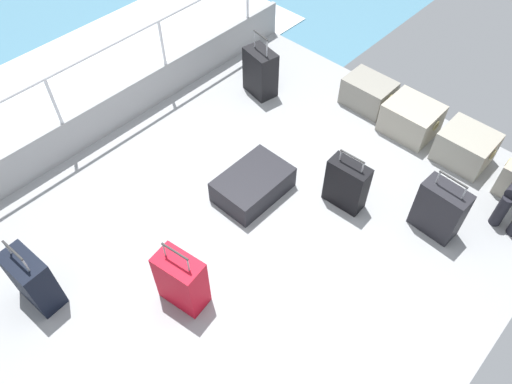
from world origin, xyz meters
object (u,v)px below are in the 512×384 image
Objects in this scene: suitcase_3 at (260,72)px; suitcase_5 at (347,184)px; suitcase_0 at (33,280)px; cargo_crate_0 at (368,93)px; suitcase_4 at (253,184)px; cargo_crate_2 at (466,147)px; suitcase_1 at (439,210)px; cargo_crate_1 at (411,118)px; suitcase_2 at (182,281)px.

suitcase_3 reaches higher than suitcase_5.
suitcase_3 is at bearing 98.98° from suitcase_0.
suitcase_0 reaches higher than cargo_crate_0.
suitcase_4 is (1.06, -1.26, -0.16)m from suitcase_3.
cargo_crate_2 is 0.72× the size of suitcase_3.
suitcase_0 reaches higher than suitcase_1.
suitcase_0 is (-1.18, -3.99, 0.10)m from cargo_crate_1.
suitcase_4 is at bearing -109.20° from cargo_crate_1.
suitcase_3 is at bearing -147.78° from cargo_crate_0.
suitcase_5 reaches higher than cargo_crate_2.
cargo_crate_1 is 0.82× the size of suitcase_0.
cargo_crate_0 is at bearing 82.00° from suitcase_0.
suitcase_3 is at bearing 130.08° from suitcase_4.
suitcase_0 is at bearing -114.88° from cargo_crate_2.
suitcase_2 reaches higher than cargo_crate_0.
suitcase_5 reaches higher than suitcase_4.
suitcase_0 is 1.03× the size of suitcase_1.
suitcase_1 is 1.07× the size of suitcase_5.
cargo_crate_1 is (0.62, -0.06, 0.01)m from cargo_crate_0.
suitcase_0 is 1.00× the size of suitcase_2.
cargo_crate_0 is 3.23m from suitcase_2.
suitcase_1 is (1.52, -1.09, 0.11)m from cargo_crate_0.
cargo_crate_1 is at bearing 73.45° from suitcase_0.
cargo_crate_2 reaches higher than cargo_crate_1.
cargo_crate_1 is at bearing -179.89° from cargo_crate_2.
suitcase_5 is at bearing -113.12° from cargo_crate_2.
cargo_crate_2 is at bearing 66.88° from suitcase_5.
suitcase_1 is 1.79m from suitcase_4.
suitcase_1 is (0.90, -1.03, 0.10)m from cargo_crate_1.
cargo_crate_2 is at bearing -2.66° from cargo_crate_0.
suitcase_0 is at bearing -98.00° from cargo_crate_0.
suitcase_1 is (0.24, -1.03, 0.10)m from cargo_crate_2.
suitcase_2 is at bearing -106.64° from cargo_crate_2.
suitcase_1 is at bearing -8.61° from suitcase_3.
suitcase_3 is at bearing -165.10° from cargo_crate_2.
cargo_crate_0 is 0.62m from cargo_crate_1.
suitcase_3 is 1.05× the size of suitcase_4.
suitcase_0 reaches higher than suitcase_2.
suitcase_3 is at bearing 119.68° from suitcase_2.
suitcase_2 is at bearing -84.00° from cargo_crate_0.
suitcase_3 reaches higher than suitcase_0.
cargo_crate_1 is at bearing 20.24° from suitcase_3.
suitcase_5 is at bearing -21.85° from suitcase_3.
suitcase_2 is (-0.94, -3.15, 0.10)m from cargo_crate_2.
suitcase_4 is at bearing -124.99° from cargo_crate_2.
suitcase_0 reaches higher than suitcase_4.
suitcase_2 is 1.11× the size of suitcase_5.
cargo_crate_1 is 0.79× the size of suitcase_4.
suitcase_3 is 1.65m from suitcase_4.
suitcase_1 is at bearing -48.66° from cargo_crate_1.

